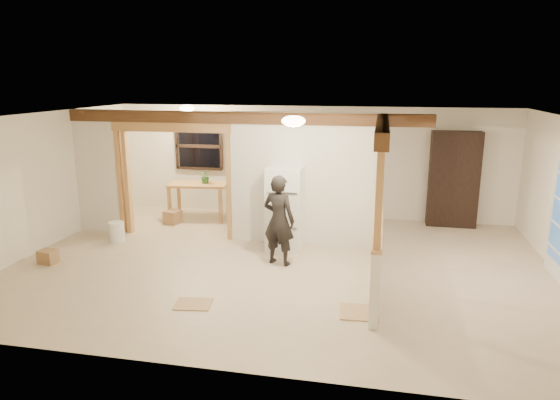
% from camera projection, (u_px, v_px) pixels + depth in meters
% --- Properties ---
extents(floor, '(9.00, 6.50, 0.01)m').
position_uv_depth(floor, '(280.00, 265.00, 8.53)').
color(floor, '#C9B395').
rests_on(floor, ground).
extents(ceiling, '(9.00, 6.50, 0.01)m').
position_uv_depth(ceiling, '(280.00, 117.00, 7.93)').
color(ceiling, white).
extents(wall_back, '(9.00, 0.01, 2.50)m').
position_uv_depth(wall_back, '(309.00, 162.00, 11.32)').
color(wall_back, silver).
rests_on(wall_back, floor).
extents(wall_front, '(9.00, 0.01, 2.50)m').
position_uv_depth(wall_front, '(218.00, 263.00, 5.13)').
color(wall_front, silver).
rests_on(wall_front, floor).
extents(wall_left, '(0.01, 6.50, 2.50)m').
position_uv_depth(wall_left, '(39.00, 182.00, 9.10)').
color(wall_left, silver).
rests_on(wall_left, floor).
extents(partition_left_stub, '(0.90, 0.12, 2.50)m').
position_uv_depth(partition_left_stub, '(98.00, 171.00, 10.16)').
color(partition_left_stub, silver).
rests_on(partition_left_stub, floor).
extents(partition_center, '(2.80, 0.12, 2.50)m').
position_uv_depth(partition_center, '(304.00, 180.00, 9.33)').
color(partition_center, silver).
rests_on(partition_center, floor).
extents(doorway_frame, '(2.46, 0.14, 2.20)m').
position_uv_depth(doorway_frame, '(174.00, 182.00, 9.87)').
color(doorway_frame, tan).
rests_on(doorway_frame, floor).
extents(header_beam_back, '(7.00, 0.18, 0.22)m').
position_uv_depth(header_beam_back, '(241.00, 118.00, 9.30)').
color(header_beam_back, brown).
rests_on(header_beam_back, ceiling).
extents(header_beam_right, '(0.18, 3.30, 0.22)m').
position_uv_depth(header_beam_right, '(382.00, 129.00, 7.27)').
color(header_beam_right, brown).
rests_on(header_beam_right, ceiling).
extents(pony_wall, '(0.12, 3.20, 1.00)m').
position_uv_depth(pony_wall, '(376.00, 251.00, 7.71)').
color(pony_wall, silver).
rests_on(pony_wall, floor).
extents(stud_partition, '(0.14, 3.20, 1.32)m').
position_uv_depth(stud_partition, '(380.00, 177.00, 7.44)').
color(stud_partition, tan).
rests_on(stud_partition, pony_wall).
extents(window_back, '(1.12, 0.10, 1.10)m').
position_uv_depth(window_back, '(199.00, 146.00, 11.68)').
color(window_back, black).
rests_on(window_back, wall_back).
extents(ceiling_dome_main, '(0.36, 0.36, 0.16)m').
position_uv_depth(ceiling_dome_main, '(293.00, 121.00, 7.40)').
color(ceiling_dome_main, '#FFEABF').
rests_on(ceiling_dome_main, ceiling).
extents(ceiling_dome_util, '(0.32, 0.32, 0.14)m').
position_uv_depth(ceiling_dome_util, '(187.00, 108.00, 10.61)').
color(ceiling_dome_util, '#FFEABF').
rests_on(ceiling_dome_util, ceiling).
extents(hanging_bulb, '(0.07, 0.07, 0.07)m').
position_uv_depth(hanging_bulb, '(198.00, 126.00, 9.92)').
color(hanging_bulb, '#FFD88C').
rests_on(hanging_bulb, ceiling).
extents(refrigerator, '(0.64, 0.62, 1.55)m').
position_uv_depth(refrigerator, '(285.00, 208.00, 9.15)').
color(refrigerator, white).
rests_on(refrigerator, floor).
extents(woman, '(0.65, 0.51, 1.55)m').
position_uv_depth(woman, '(279.00, 220.00, 8.38)').
color(woman, black).
rests_on(woman, floor).
extents(work_table, '(1.36, 0.79, 0.82)m').
position_uv_depth(work_table, '(199.00, 201.00, 11.23)').
color(work_table, tan).
rests_on(work_table, floor).
extents(potted_plant, '(0.31, 0.28, 0.31)m').
position_uv_depth(potted_plant, '(206.00, 176.00, 11.10)').
color(potted_plant, '#265627').
rests_on(potted_plant, work_table).
extents(shop_vac, '(0.44, 0.44, 0.56)m').
position_uv_depth(shop_vac, '(109.00, 210.00, 10.95)').
color(shop_vac, '#A91E0D').
rests_on(shop_vac, floor).
extents(bookshelf, '(1.02, 0.34, 2.03)m').
position_uv_depth(bookshelf, '(454.00, 179.00, 10.54)').
color(bookshelf, black).
rests_on(bookshelf, floor).
extents(bucket, '(0.39, 0.39, 0.38)m').
position_uv_depth(bucket, '(117.00, 232.00, 9.71)').
color(bucket, white).
rests_on(bucket, floor).
extents(box_util_a, '(0.34, 0.31, 0.27)m').
position_uv_depth(box_util_a, '(239.00, 229.00, 10.06)').
color(box_util_a, '#A0754D').
rests_on(box_util_a, floor).
extents(box_util_b, '(0.37, 0.37, 0.28)m').
position_uv_depth(box_util_b, '(173.00, 217.00, 10.91)').
color(box_util_b, '#A0754D').
rests_on(box_util_b, floor).
extents(box_front, '(0.31, 0.26, 0.23)m').
position_uv_depth(box_front, '(48.00, 257.00, 8.56)').
color(box_front, '#A0754D').
rests_on(box_front, floor).
extents(floor_panel_near, '(0.54, 0.54, 0.02)m').
position_uv_depth(floor_panel_near, '(359.00, 312.00, 6.76)').
color(floor_panel_near, tan).
rests_on(floor_panel_near, floor).
extents(floor_panel_far, '(0.56, 0.47, 0.02)m').
position_uv_depth(floor_panel_far, '(193.00, 304.00, 7.01)').
color(floor_panel_far, tan).
rests_on(floor_panel_far, floor).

